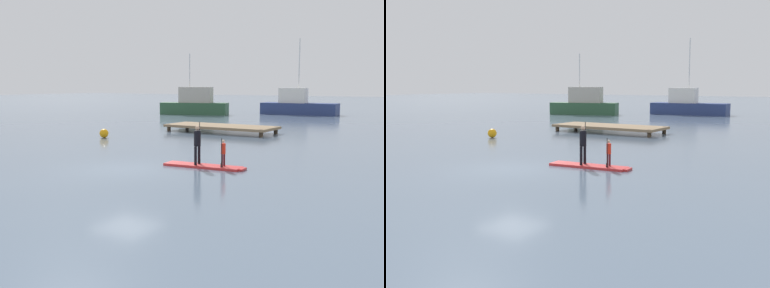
# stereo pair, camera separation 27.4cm
# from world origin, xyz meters

# --- Properties ---
(ground_plane) EXTENTS (240.00, 240.00, 0.00)m
(ground_plane) POSITION_xyz_m (0.00, 0.00, 0.00)
(ground_plane) COLOR slate
(paddleboard_near) EXTENTS (3.60, 1.15, 0.10)m
(paddleboard_near) POSITION_xyz_m (2.51, 2.03, 0.05)
(paddleboard_near) COLOR red
(paddleboard_near) RESTS_ON ground
(paddler_adult) EXTENTS (0.32, 0.51, 1.80)m
(paddler_adult) POSITION_xyz_m (2.19, 2.00, 1.04)
(paddler_adult) COLOR black
(paddler_adult) RESTS_ON paddleboard_near
(paddler_child_solo) EXTENTS (0.21, 0.39, 1.20)m
(paddler_child_solo) POSITION_xyz_m (3.37, 2.10, 0.72)
(paddler_child_solo) COLOR #4C1419
(paddler_child_solo) RESTS_ON paddleboard_near
(fishing_boat_green_midground) EXTENTS (8.73, 3.15, 8.58)m
(fishing_boat_green_midground) POSITION_xyz_m (-6.11, 37.10, 1.02)
(fishing_boat_green_midground) COLOR navy
(fishing_boat_green_midground) RESTS_ON ground
(motor_boat_small_navy) EXTENTS (7.91, 3.92, 6.88)m
(motor_boat_small_navy) POSITION_xyz_m (-16.00, 30.66, 1.23)
(motor_boat_small_navy) COLOR #2D5638
(motor_boat_small_navy) RESTS_ON ground
(floating_dock) EXTENTS (8.05, 3.09, 0.51)m
(floating_dock) POSITION_xyz_m (-3.87, 14.95, 0.41)
(floating_dock) COLOR #846B4C
(floating_dock) RESTS_ON ground
(mooring_buoy_near) EXTENTS (0.58, 0.58, 0.58)m
(mooring_buoy_near) POSITION_xyz_m (-8.57, 7.80, 0.29)
(mooring_buoy_near) COLOR orange
(mooring_buoy_near) RESTS_ON ground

